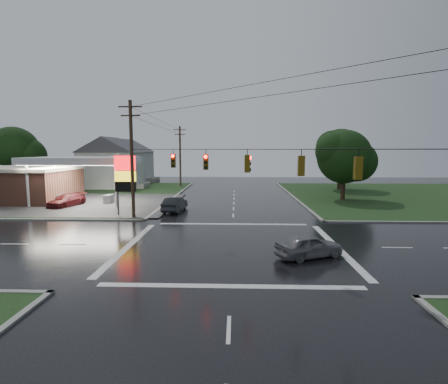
{
  "coord_description": "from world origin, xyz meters",
  "views": [
    {
      "loc": [
        0.23,
        -22.98,
        6.48
      ],
      "look_at": [
        -0.73,
        5.61,
        3.0
      ],
      "focal_mm": 28.0,
      "sensor_mm": 36.0,
      "label": 1
    }
  ],
  "objects_px": {
    "tree_ne_far": "(341,151)",
    "car_north": "(175,204)",
    "car_pump": "(67,200)",
    "tree_ne_near": "(345,157)",
    "house_near": "(112,162)",
    "pylon_sign": "(125,175)",
    "car_crossing": "(309,246)",
    "utility_pole_n": "(180,155)",
    "tree_nw_behind": "(15,152)",
    "utility_pole_nw": "(132,158)",
    "house_far": "(128,160)",
    "gas_station": "(29,181)"
  },
  "relations": [
    {
      "from": "gas_station",
      "to": "tree_nw_behind",
      "type": "height_order",
      "value": "tree_nw_behind"
    },
    {
      "from": "car_pump",
      "to": "tree_nw_behind",
      "type": "bearing_deg",
      "value": 150.61
    },
    {
      "from": "tree_ne_near",
      "to": "tree_ne_far",
      "type": "relative_size",
      "value": 0.92
    },
    {
      "from": "tree_ne_far",
      "to": "tree_ne_near",
      "type": "bearing_deg",
      "value": -104.07
    },
    {
      "from": "tree_ne_far",
      "to": "car_crossing",
      "type": "xyz_separation_m",
      "value": [
        -12.49,
        -36.31,
        -5.47
      ]
    },
    {
      "from": "house_far",
      "to": "car_crossing",
      "type": "xyz_separation_m",
      "value": [
        26.61,
        -50.31,
        -3.69
      ]
    },
    {
      "from": "pylon_sign",
      "to": "tree_ne_far",
      "type": "relative_size",
      "value": 0.61
    },
    {
      "from": "house_near",
      "to": "car_north",
      "type": "relative_size",
      "value": 2.37
    },
    {
      "from": "tree_nw_behind",
      "to": "utility_pole_n",
      "type": "bearing_deg",
      "value": 18.21
    },
    {
      "from": "car_pump",
      "to": "tree_ne_near",
      "type": "bearing_deg",
      "value": 25.13
    },
    {
      "from": "utility_pole_nw",
      "to": "car_crossing",
      "type": "distance_m",
      "value": 19.11
    },
    {
      "from": "house_far",
      "to": "car_crossing",
      "type": "distance_m",
      "value": 57.04
    },
    {
      "from": "house_near",
      "to": "car_crossing",
      "type": "distance_m",
      "value": 46.23
    },
    {
      "from": "pylon_sign",
      "to": "tree_ne_far",
      "type": "xyz_separation_m",
      "value": [
        27.65,
        23.49,
        2.17
      ]
    },
    {
      "from": "gas_station",
      "to": "tree_ne_near",
      "type": "relative_size",
      "value": 2.92
    },
    {
      "from": "house_near",
      "to": "car_north",
      "type": "distance_m",
      "value": 27.44
    },
    {
      "from": "car_pump",
      "to": "gas_station",
      "type": "bearing_deg",
      "value": 163.81
    },
    {
      "from": "car_pump",
      "to": "tree_ne_far",
      "type": "bearing_deg",
      "value": 41.23
    },
    {
      "from": "car_crossing",
      "to": "tree_ne_far",
      "type": "bearing_deg",
      "value": -43.14
    },
    {
      "from": "tree_ne_far",
      "to": "car_north",
      "type": "xyz_separation_m",
      "value": [
        -23.33,
        -20.83,
        -5.41
      ]
    },
    {
      "from": "house_near",
      "to": "tree_nw_behind",
      "type": "relative_size",
      "value": 1.1
    },
    {
      "from": "car_crossing",
      "to": "utility_pole_n",
      "type": "bearing_deg",
      "value": -4.8
    },
    {
      "from": "utility_pole_nw",
      "to": "house_near",
      "type": "xyz_separation_m",
      "value": [
        -11.45,
        26.5,
        -1.32
      ]
    },
    {
      "from": "pylon_sign",
      "to": "house_far",
      "type": "bearing_deg",
      "value": 106.98
    },
    {
      "from": "house_far",
      "to": "tree_nw_behind",
      "type": "xyz_separation_m",
      "value": [
        -11.89,
        -18.01,
        1.77
      ]
    },
    {
      "from": "house_far",
      "to": "car_crossing",
      "type": "bearing_deg",
      "value": -62.12
    },
    {
      "from": "house_far",
      "to": "car_pump",
      "type": "height_order",
      "value": "house_far"
    },
    {
      "from": "tree_nw_behind",
      "to": "tree_ne_far",
      "type": "relative_size",
      "value": 1.02
    },
    {
      "from": "house_far",
      "to": "tree_nw_behind",
      "type": "distance_m",
      "value": 21.65
    },
    {
      "from": "tree_ne_near",
      "to": "car_north",
      "type": "distance_m",
      "value": 22.67
    },
    {
      "from": "gas_station",
      "to": "tree_ne_far",
      "type": "relative_size",
      "value": 2.67
    },
    {
      "from": "utility_pole_n",
      "to": "tree_nw_behind",
      "type": "xyz_separation_m",
      "value": [
        -24.34,
        -8.01,
        0.71
      ]
    },
    {
      "from": "tree_ne_near",
      "to": "car_north",
      "type": "relative_size",
      "value": 1.93
    },
    {
      "from": "house_far",
      "to": "tree_ne_near",
      "type": "height_order",
      "value": "tree_ne_near"
    },
    {
      "from": "utility_pole_n",
      "to": "utility_pole_nw",
      "type": "bearing_deg",
      "value": -90.0
    },
    {
      "from": "pylon_sign",
      "to": "car_pump",
      "type": "bearing_deg",
      "value": 148.38
    },
    {
      "from": "utility_pole_n",
      "to": "tree_nw_behind",
      "type": "distance_m",
      "value": 25.63
    },
    {
      "from": "tree_nw_behind",
      "to": "tree_ne_far",
      "type": "distance_m",
      "value": 51.15
    },
    {
      "from": "gas_station",
      "to": "tree_ne_near",
      "type": "bearing_deg",
      "value": 3.3
    },
    {
      "from": "car_crossing",
      "to": "tree_ne_near",
      "type": "bearing_deg",
      "value": -45.46
    },
    {
      "from": "tree_ne_far",
      "to": "car_north",
      "type": "bearing_deg",
      "value": -138.24
    },
    {
      "from": "tree_nw_behind",
      "to": "car_crossing",
      "type": "relative_size",
      "value": 2.39
    },
    {
      "from": "tree_ne_near",
      "to": "pylon_sign",
      "type": "bearing_deg",
      "value": -154.99
    },
    {
      "from": "utility_pole_n",
      "to": "car_crossing",
      "type": "distance_m",
      "value": 42.99
    },
    {
      "from": "utility_pole_n",
      "to": "tree_ne_near",
      "type": "distance_m",
      "value": 28.55
    },
    {
      "from": "gas_station",
      "to": "utility_pole_nw",
      "type": "xyz_separation_m",
      "value": [
        16.18,
        -10.2,
        3.17
      ]
    },
    {
      "from": "tree_nw_behind",
      "to": "tree_ne_far",
      "type": "height_order",
      "value": "tree_nw_behind"
    },
    {
      "from": "tree_ne_far",
      "to": "car_crossing",
      "type": "bearing_deg",
      "value": -108.98
    },
    {
      "from": "pylon_sign",
      "to": "car_north",
      "type": "distance_m",
      "value": 6.03
    },
    {
      "from": "pylon_sign",
      "to": "utility_pole_nw",
      "type": "bearing_deg",
      "value": -45.0
    }
  ]
}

